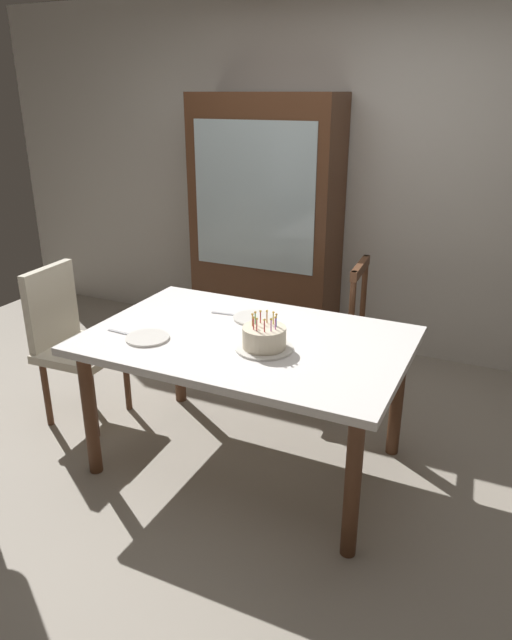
{
  "coord_description": "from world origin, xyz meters",
  "views": [
    {
      "loc": [
        1.18,
        -2.4,
        1.9
      ],
      "look_at": [
        0.05,
        0.0,
        0.85
      ],
      "focal_mm": 32.39,
      "sensor_mm": 36.0,
      "label": 1
    }
  ],
  "objects_px": {
    "plate_near_celebrant": "(147,338)",
    "plate_far_side": "(253,318)",
    "dining_table": "(247,352)",
    "chair_spindle_back": "(329,335)",
    "china_cabinet": "(266,226)",
    "chair_upholstered": "(70,336)",
    "birthday_cake": "(264,339)"
  },
  "relations": [
    {
      "from": "plate_near_celebrant",
      "to": "chair_upholstered",
      "type": "distance_m",
      "value": 0.82
    },
    {
      "from": "plate_far_side",
      "to": "chair_upholstered",
      "type": "relative_size",
      "value": 0.23
    },
    {
      "from": "dining_table",
      "to": "plate_near_celebrant",
      "type": "distance_m",
      "value": 0.51
    },
    {
      "from": "chair_upholstered",
      "to": "plate_far_side",
      "type": "bearing_deg",
      "value": 12.05
    },
    {
      "from": "plate_near_celebrant",
      "to": "plate_far_side",
      "type": "relative_size",
      "value": 1.0
    },
    {
      "from": "chair_upholstered",
      "to": "plate_near_celebrant",
      "type": "bearing_deg",
      "value": -17.55
    },
    {
      "from": "dining_table",
      "to": "plate_near_celebrant",
      "type": "height_order",
      "value": "plate_near_celebrant"
    },
    {
      "from": "chair_upholstered",
      "to": "china_cabinet",
      "type": "height_order",
      "value": "china_cabinet"
    },
    {
      "from": "dining_table",
      "to": "plate_far_side",
      "type": "relative_size",
      "value": 7.27
    },
    {
      "from": "china_cabinet",
      "to": "dining_table",
      "type": "bearing_deg",
      "value": -68.9
    },
    {
      "from": "dining_table",
      "to": "birthday_cake",
      "type": "height_order",
      "value": "birthday_cake"
    },
    {
      "from": "plate_far_side",
      "to": "china_cabinet",
      "type": "bearing_deg",
      "value": 111.53
    },
    {
      "from": "birthday_cake",
      "to": "china_cabinet",
      "type": "xyz_separation_m",
      "value": [
        -0.74,
        1.66,
        0.15
      ]
    },
    {
      "from": "birthday_cake",
      "to": "chair_upholstered",
      "type": "bearing_deg",
      "value": 175.7
    },
    {
      "from": "plate_near_celebrant",
      "to": "chair_spindle_back",
      "type": "relative_size",
      "value": 0.23
    },
    {
      "from": "birthday_cake",
      "to": "plate_near_celebrant",
      "type": "relative_size",
      "value": 1.27
    },
    {
      "from": "plate_near_celebrant",
      "to": "plate_far_side",
      "type": "height_order",
      "value": "same"
    },
    {
      "from": "chair_spindle_back",
      "to": "chair_upholstered",
      "type": "bearing_deg",
      "value": -147.91
    },
    {
      "from": "dining_table",
      "to": "china_cabinet",
      "type": "xyz_separation_m",
      "value": [
        -0.6,
        1.56,
        0.29
      ]
    },
    {
      "from": "birthday_cake",
      "to": "plate_far_side",
      "type": "bearing_deg",
      "value": 123.21
    },
    {
      "from": "chair_spindle_back",
      "to": "chair_upholstered",
      "type": "relative_size",
      "value": 1.0
    },
    {
      "from": "plate_near_celebrant",
      "to": "chair_upholstered",
      "type": "relative_size",
      "value": 0.23
    },
    {
      "from": "dining_table",
      "to": "china_cabinet",
      "type": "height_order",
      "value": "china_cabinet"
    },
    {
      "from": "plate_near_celebrant",
      "to": "chair_upholstered",
      "type": "xyz_separation_m",
      "value": [
        -0.75,
        0.24,
        -0.22
      ]
    },
    {
      "from": "dining_table",
      "to": "chair_upholstered",
      "type": "bearing_deg",
      "value": 179.99
    },
    {
      "from": "plate_near_celebrant",
      "to": "plate_far_side",
      "type": "bearing_deg",
      "value": 52.77
    },
    {
      "from": "birthday_cake",
      "to": "chair_upholstered",
      "type": "distance_m",
      "value": 1.36
    },
    {
      "from": "dining_table",
      "to": "chair_spindle_back",
      "type": "height_order",
      "value": "chair_spindle_back"
    },
    {
      "from": "plate_near_celebrant",
      "to": "china_cabinet",
      "type": "relative_size",
      "value": 0.12
    },
    {
      "from": "chair_spindle_back",
      "to": "chair_upholstered",
      "type": "height_order",
      "value": "same"
    },
    {
      "from": "plate_far_side",
      "to": "dining_table",
      "type": "bearing_deg",
      "value": -71.34
    },
    {
      "from": "birthday_cake",
      "to": "chair_upholstered",
      "type": "xyz_separation_m",
      "value": [
        -1.33,
        0.1,
        -0.27
      ]
    }
  ]
}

